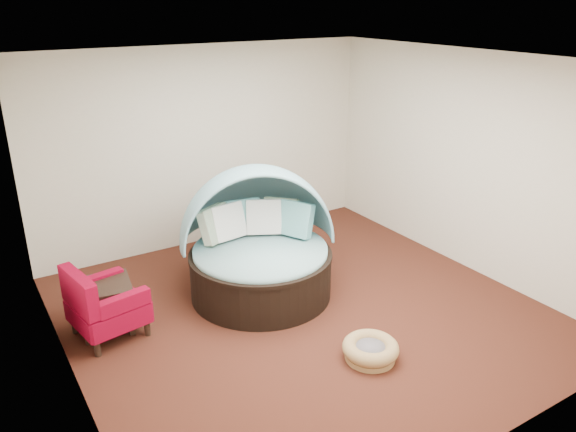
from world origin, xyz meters
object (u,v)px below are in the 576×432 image
pet_basket (370,350)px  side_table (105,300)px  canopy_daybed (259,236)px  red_armchair (103,305)px

pet_basket → side_table: bearing=136.7°
canopy_daybed → side_table: 1.87m
pet_basket → red_armchair: bearing=139.6°
canopy_daybed → red_armchair: bearing=-160.8°
canopy_daybed → side_table: (-1.82, 0.13, -0.37)m
red_armchair → side_table: red_armchair is taller
red_armchair → side_table: size_ratio=1.27×
pet_basket → red_armchair: size_ratio=0.89×
canopy_daybed → pet_basket: size_ratio=3.00×
canopy_daybed → side_table: size_ratio=3.40×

